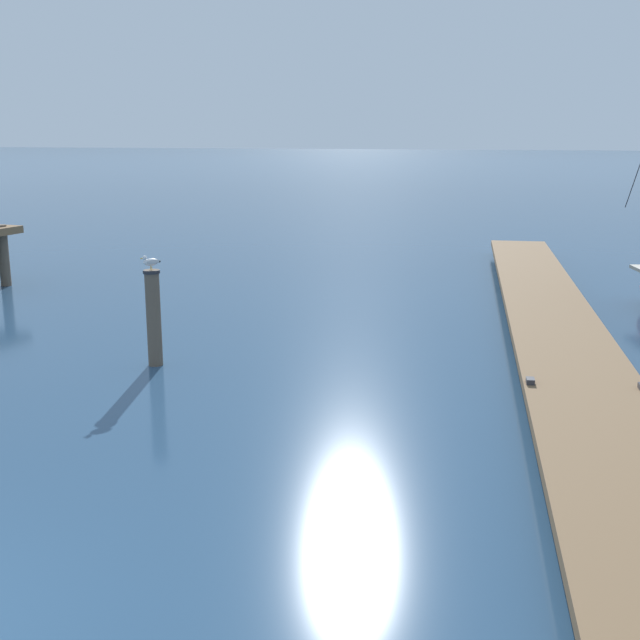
% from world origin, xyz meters
% --- Properties ---
extents(floating_dock, '(4.10, 23.92, 0.53)m').
position_xyz_m(floating_dock, '(5.64, 12.32, 0.36)').
color(floating_dock, brown).
rests_on(floating_dock, ground).
extents(mooring_piling, '(0.30, 0.30, 1.74)m').
position_xyz_m(mooring_piling, '(-1.26, 8.28, 0.91)').
color(mooring_piling, brown).
rests_on(mooring_piling, ground).
extents(perched_seagull, '(0.28, 0.33, 0.27)m').
position_xyz_m(perched_seagull, '(-1.25, 8.29, 1.89)').
color(perched_seagull, gold).
rests_on(perched_seagull, mooring_piling).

